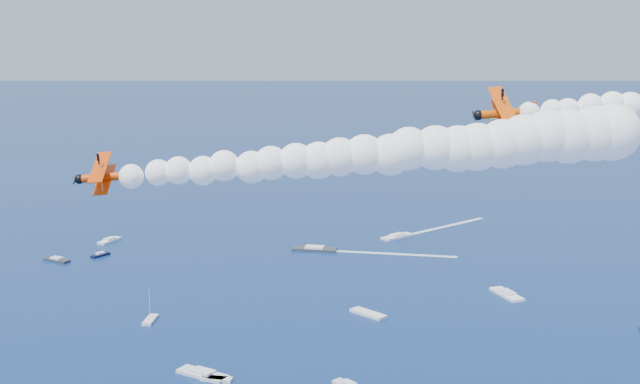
# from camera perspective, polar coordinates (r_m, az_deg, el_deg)

# --- Properties ---
(biplane_lead) EXTENTS (9.94, 11.94, 8.96)m
(biplane_lead) POSITION_cam_1_polar(r_m,az_deg,el_deg) (112.28, 12.30, 5.15)
(biplane_lead) COLOR #DA4504
(biplane_trail) EXTENTS (8.56, 10.07, 7.01)m
(biplane_trail) POSITION_cam_1_polar(r_m,az_deg,el_deg) (98.10, -14.06, 0.97)
(biplane_trail) COLOR #DE3D04
(smoke_trail_trail) EXTENTS (62.59, 34.15, 11.19)m
(smoke_trail_trail) POSITION_cam_1_polar(r_m,az_deg,el_deg) (96.76, 3.81, 2.54)
(smoke_trail_trail) COLOR white
(spectator_boats) EXTENTS (208.86, 172.96, 0.70)m
(spectator_boats) POSITION_cam_1_polar(r_m,az_deg,el_deg) (214.73, 4.37, -8.18)
(spectator_boats) COLOR white
(spectator_boats) RESTS_ON ground
(boat_wakes) EXTENTS (98.43, 233.34, 0.04)m
(boat_wakes) POSITION_cam_1_polar(r_m,az_deg,el_deg) (229.60, 10.92, -7.12)
(boat_wakes) COLOR white
(boat_wakes) RESTS_ON ground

